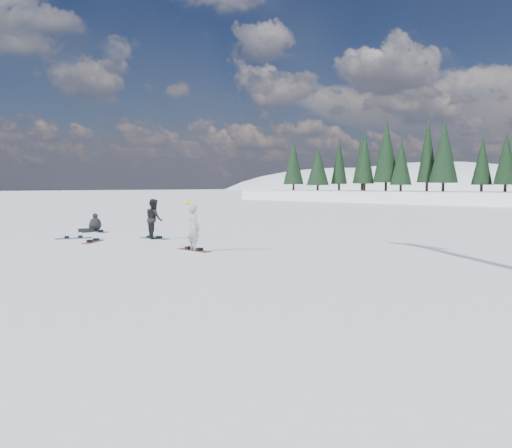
{
  "coord_description": "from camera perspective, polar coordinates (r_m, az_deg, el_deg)",
  "views": [
    {
      "loc": [
        16.45,
        -10.09,
        2.33
      ],
      "look_at": [
        5.25,
        1.13,
        1.1
      ],
      "focal_mm": 35.0,
      "sensor_mm": 36.0,
      "label": 1
    }
  ],
  "objects": [
    {
      "name": "snowboard_loose_b",
      "position": [
        21.58,
        -18.12,
        -1.94
      ],
      "size": [
        1.15,
        1.35,
        0.03
      ],
      "primitive_type": "cube",
      "rotation": [
        0.0,
        0.0,
        -0.9
      ],
      "color": "#A02251",
      "rests_on": "ground"
    },
    {
      "name": "gear_bag",
      "position": [
        27.23,
        -18.17,
        -0.38
      ],
      "size": [
        0.52,
        0.42,
        0.3
      ],
      "primitive_type": "cube",
      "rotation": [
        0.0,
        0.0,
        -0.3
      ],
      "color": "black",
      "rests_on": "ground"
    },
    {
      "name": "snowboarder_man",
      "position": [
        22.21,
        -11.58,
        0.59
      ],
      "size": [
        1.04,
        0.93,
        1.75
      ],
      "primitive_type": "imported",
      "rotation": [
        0.0,
        0.0,
        2.76
      ],
      "color": "black",
      "rests_on": "ground"
    },
    {
      "name": "snowboard_loose_c",
      "position": [
        26.18,
        -17.63,
        -0.85
      ],
      "size": [
        1.5,
        0.3,
        0.03
      ],
      "primitive_type": "cube",
      "rotation": [
        0.0,
        0.0,
        -0.01
      ],
      "color": "#16567D",
      "rests_on": "ground"
    },
    {
      "name": "seated_rider",
      "position": [
        26.48,
        -18.0,
        -0.06
      ],
      "size": [
        0.71,
        1.12,
        0.93
      ],
      "rotation": [
        0.0,
        0.0,
        -0.08
      ],
      "color": "black",
      "rests_on": "ground"
    },
    {
      "name": "ground",
      "position": [
        19.44,
        -13.44,
        -2.57
      ],
      "size": [
        420.0,
        420.0,
        0.0
      ],
      "primitive_type": "plane",
      "color": "white",
      "rests_on": "ground"
    },
    {
      "name": "snowboard_man",
      "position": [
        22.28,
        -11.54,
        -1.62
      ],
      "size": [
        1.53,
        0.6,
        0.03
      ],
      "primitive_type": "cube",
      "rotation": [
        0.0,
        0.0,
        0.22
      ],
      "color": "teal",
      "rests_on": "ground"
    },
    {
      "name": "snowboard_loose_a",
      "position": [
        23.3,
        -20.13,
        -1.54
      ],
      "size": [
        0.79,
        1.5,
        0.03
      ],
      "primitive_type": "cube",
      "rotation": [
        0.0,
        0.0,
        1.21
      ],
      "color": "#1C659A",
      "rests_on": "ground"
    },
    {
      "name": "snowboard_woman",
      "position": [
        17.96,
        -7.1,
        -3.0
      ],
      "size": [
        1.52,
        0.39,
        0.03
      ],
      "primitive_type": "cube",
      "rotation": [
        0.0,
        0.0,
        0.07
      ],
      "color": "#9B4221",
      "rests_on": "ground"
    },
    {
      "name": "snowboarder_woman",
      "position": [
        17.87,
        -7.14,
        -0.36
      ],
      "size": [
        0.66,
        0.49,
        1.82
      ],
      "rotation": [
        0.0,
        0.0,
        2.99
      ],
      "color": "#ACABB1",
      "rests_on": "ground"
    }
  ]
}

